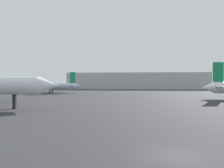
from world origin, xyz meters
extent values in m
plane|color=#2D2D30|center=(0.00, 0.00, 0.00)|extent=(600.00, 600.00, 0.00)
cone|color=silver|center=(-17.65, 21.28, 4.14)|extent=(3.75, 3.46, 3.19)
cube|color=black|center=(-23.73, 20.79, 1.27)|extent=(0.56, 0.56, 2.54)
cone|color=white|center=(17.99, 45.05, 3.14)|extent=(3.56, 3.25, 3.15)
cube|color=white|center=(20.16, 45.12, 3.45)|extent=(2.35, 7.50, 0.14)
cube|color=#147F4C|center=(20.61, 45.13, 7.42)|extent=(2.84, 0.35, 5.41)
cylinder|color=#B2BCCC|center=(-37.84, 69.68, 2.97)|extent=(22.45, 3.16, 2.46)
cone|color=#B2BCCC|center=(-50.39, 70.07, 2.97)|extent=(2.79, 2.55, 2.46)
cone|color=#B2BCCC|center=(-25.30, 69.29, 2.97)|extent=(2.79, 2.55, 2.46)
cube|color=#B2BCCC|center=(-36.73, 69.64, 2.60)|extent=(4.28, 21.78, 0.17)
cube|color=#B2BCCC|center=(-27.01, 69.34, 3.21)|extent=(1.87, 5.95, 0.11)
cube|color=#147F4C|center=(-27.36, 69.35, 6.44)|extent=(2.25, 0.28, 4.49)
cylinder|color=#4C4C54|center=(-37.52, 65.55, 2.47)|extent=(2.15, 1.33, 1.26)
cylinder|color=#4C4C54|center=(-37.27, 73.78, 2.47)|extent=(2.15, 1.33, 1.26)
cube|color=black|center=(-45.00, 69.90, 0.87)|extent=(0.36, 0.36, 1.73)
cube|color=black|center=(-36.77, 68.24, 0.87)|extent=(0.36, 0.36, 1.73)
cube|color=black|center=(-36.68, 71.05, 0.87)|extent=(0.36, 0.36, 1.73)
cube|color=#B7B7B2|center=(0.04, 122.89, 5.17)|extent=(88.01, 21.48, 10.34)
camera|label=1|loc=(-2.98, -13.75, 4.89)|focal=32.96mm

